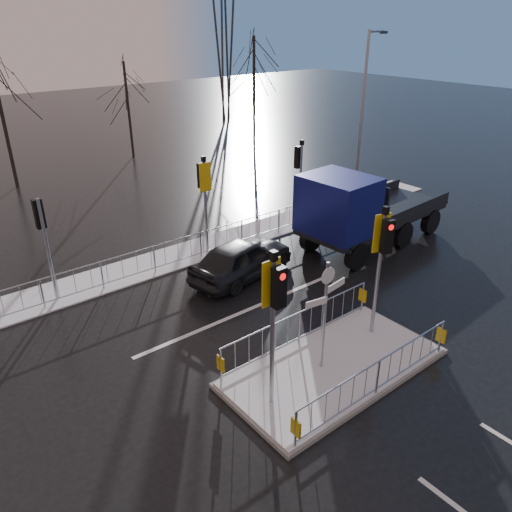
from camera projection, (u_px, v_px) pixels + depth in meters
ground at (334, 369)px, 13.32m from camera, size 120.00×120.00×0.00m
snow_verge at (171, 259)px, 19.35m from camera, size 30.00×2.00×0.04m
lane_markings at (343, 376)px, 13.08m from camera, size 8.00×11.38×0.01m
traffic_island at (334, 358)px, 13.15m from camera, size 6.00×3.04×4.15m
far_kerb_fixtures at (183, 237)px, 18.73m from camera, size 18.00×0.65×3.83m
car_far_lane at (242, 259)px, 17.77m from camera, size 4.45×2.44×1.44m
flatbed_truck at (354, 210)px, 19.27m from camera, size 7.21×2.98×3.28m
tree_far_b at (127, 91)px, 31.74m from camera, size 3.25×3.25×6.14m
tree_far_c at (254, 71)px, 33.72m from camera, size 4.00×4.00×7.55m
street_lamp_right at (363, 114)px, 23.34m from camera, size 1.25×0.18×8.00m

